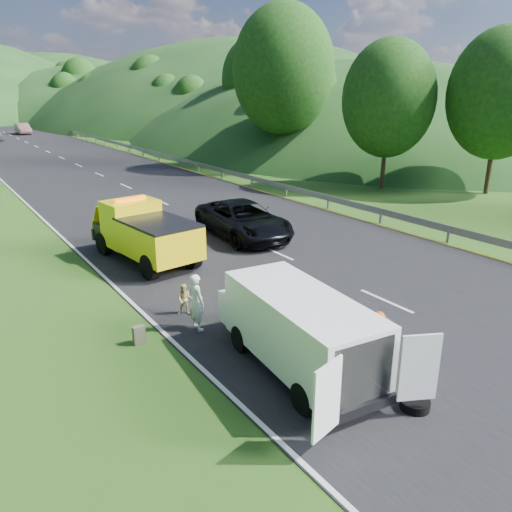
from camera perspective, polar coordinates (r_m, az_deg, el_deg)
ground at (r=16.22m, az=2.19°, el=-5.24°), size 320.00×320.00×0.00m
road_surface at (r=53.68m, az=-21.31°, el=10.40°), size 14.00×200.00×0.02m
guardrail at (r=67.54m, az=-17.72°, el=12.22°), size 0.06×140.00×1.52m
tree_line_right at (r=78.93m, az=-10.31°, el=13.60°), size 14.00×140.00×14.00m
tow_truck at (r=20.12m, az=-12.65°, el=2.65°), size 2.70×5.80×2.40m
white_van at (r=12.10m, az=4.74°, el=-8.11°), size 3.08×5.84×2.00m
woman at (r=14.55m, az=-6.70°, el=-8.32°), size 0.49×0.64×1.67m
child at (r=15.48m, az=-8.07°, el=-6.65°), size 0.60×0.57×0.97m
worker at (r=12.09m, az=13.22°, el=-14.82°), size 1.32×0.89×1.89m
suitcase at (r=13.95m, az=-13.23°, el=-8.78°), size 0.32×0.18×0.51m
spare_tire at (r=11.76m, az=17.64°, el=-16.30°), size 0.64×0.64×0.20m
passing_suv at (r=23.20m, az=-1.46°, el=2.21°), size 3.07×5.97×1.61m
dist_car_b at (r=84.12m, az=-25.01°, el=12.50°), size 1.66×4.75×1.57m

